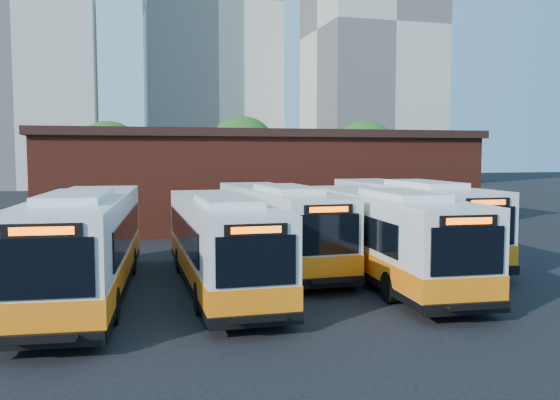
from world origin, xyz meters
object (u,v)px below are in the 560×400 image
object	(u,v)px
bus_west	(220,246)
bus_mideast	(386,238)
bus_midwest	(277,228)
transit_worker	(419,272)
bus_east	(408,221)
bus_farwest	(85,248)

from	to	relation	value
bus_west	bus_mideast	size ratio (longest dim) A/B	0.96
bus_midwest	transit_worker	bearing A→B (deg)	-68.93
bus_west	bus_east	distance (m)	10.72
bus_mideast	bus_west	bearing A→B (deg)	-178.19
bus_east	bus_midwest	bearing A→B (deg)	-176.54
bus_farwest	bus_mideast	world-z (taller)	bus_farwest
bus_farwest	transit_worker	world-z (taller)	bus_farwest
bus_west	bus_midwest	xyz separation A→B (m)	(3.24, 4.05, 0.06)
bus_mideast	bus_east	distance (m)	5.68
bus_farwest	bus_west	world-z (taller)	bus_farwest
bus_west	bus_midwest	distance (m)	5.19
bus_mideast	bus_farwest	bearing A→B (deg)	-177.23
bus_midwest	transit_worker	xyz separation A→B (m)	(3.01, -7.34, -0.74)
bus_farwest	transit_worker	distance (m)	11.43
bus_midwest	bus_mideast	world-z (taller)	bus_midwest
bus_farwest	bus_west	xyz separation A→B (m)	(4.68, 0.00, -0.11)
bus_midwest	transit_worker	world-z (taller)	bus_midwest
bus_farwest	transit_worker	xyz separation A→B (m)	(10.92, -3.29, -0.80)
bus_farwest	bus_midwest	distance (m)	8.89
transit_worker	bus_east	bearing A→B (deg)	-30.19
bus_east	bus_farwest	bearing A→B (deg)	-162.39
bus_east	transit_worker	bearing A→B (deg)	-114.07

